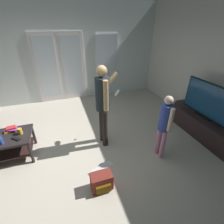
# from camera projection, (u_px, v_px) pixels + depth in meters

# --- Properties ---
(ground_plane) EXTENTS (6.36, 5.46, 0.02)m
(ground_plane) POSITION_uv_depth(u_px,v_px,m) (75.00, 152.00, 3.15)
(ground_plane) COLOR #BBB09F
(wall_back_with_doors) EXTENTS (6.36, 0.09, 2.88)m
(wall_back_with_doors) POSITION_uv_depth(u_px,v_px,m) (59.00, 56.00, 4.71)
(wall_back_with_doors) COLOR silver
(wall_back_with_doors) RESTS_ON ground_plane
(wall_right_plain) EXTENTS (0.06, 5.46, 2.85)m
(wall_right_plain) POSITION_uv_depth(u_px,v_px,m) (218.00, 67.00, 3.34)
(wall_right_plain) COLOR silver
(wall_right_plain) RESTS_ON ground_plane
(coffee_table) EXTENTS (1.09, 0.63, 0.47)m
(coffee_table) POSITION_uv_depth(u_px,v_px,m) (0.00, 144.00, 2.82)
(coffee_table) COLOR black
(coffee_table) RESTS_ON ground_plane
(tv_stand) EXTENTS (0.49, 1.76, 0.43)m
(tv_stand) POSITION_uv_depth(u_px,v_px,m) (200.00, 125.00, 3.59)
(tv_stand) COLOR #2D1E1F
(tv_stand) RESTS_ON ground_plane
(flat_screen_tv) EXTENTS (0.08, 1.18, 0.76)m
(flat_screen_tv) POSITION_uv_depth(u_px,v_px,m) (208.00, 101.00, 3.30)
(flat_screen_tv) COLOR black
(flat_screen_tv) RESTS_ON tv_stand
(person_adult) EXTENTS (0.55, 0.47, 1.62)m
(person_adult) POSITION_uv_depth(u_px,v_px,m) (103.00, 101.00, 2.93)
(person_adult) COLOR #2A221E
(person_adult) RESTS_ON ground_plane
(person_child) EXTENTS (0.39, 0.34, 1.24)m
(person_child) POSITION_uv_depth(u_px,v_px,m) (165.00, 123.00, 2.70)
(person_child) COLOR pink
(person_child) RESTS_ON ground_plane
(backpack) EXTENTS (0.32, 0.23, 0.28)m
(backpack) POSITION_uv_depth(u_px,v_px,m) (102.00, 182.00, 2.39)
(backpack) COLOR maroon
(backpack) RESTS_ON ground_plane
(loose_keyboard) EXTENTS (0.46, 0.28, 0.02)m
(loose_keyboard) POSITION_uv_depth(u_px,v_px,m) (101.00, 169.00, 2.75)
(loose_keyboard) COLOR white
(loose_keyboard) RESTS_ON ground_plane
(cup_near_edge) EXTENTS (0.07, 0.07, 0.11)m
(cup_near_edge) POSITION_uv_depth(u_px,v_px,m) (20.00, 131.00, 2.85)
(cup_near_edge) COLOR gold
(cup_near_edge) RESTS_ON coffee_table
(cup_by_laptop) EXTENTS (0.07, 0.07, 0.12)m
(cup_by_laptop) POSITION_uv_depth(u_px,v_px,m) (1.00, 141.00, 2.61)
(cup_by_laptop) COLOR #274493
(cup_by_laptop) RESTS_ON coffee_table
(tv_remote_black) EXTENTS (0.16, 0.15, 0.02)m
(tv_remote_black) POSITION_uv_depth(u_px,v_px,m) (16.00, 139.00, 2.73)
(tv_remote_black) COLOR black
(tv_remote_black) RESTS_ON coffee_table
(book_stack) EXTENTS (0.23, 0.17, 0.08)m
(book_stack) POSITION_uv_depth(u_px,v_px,m) (11.00, 129.00, 2.93)
(book_stack) COLOR yellow
(book_stack) RESTS_ON coffee_table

